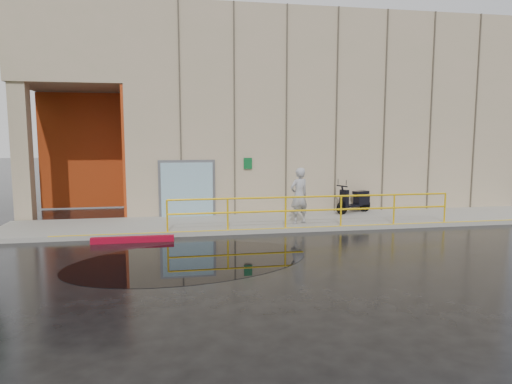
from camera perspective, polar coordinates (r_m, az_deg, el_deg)
ground at (r=11.56m, az=-8.71°, el=-8.76°), size 120.00×120.00×0.00m
sidewalk at (r=16.48m, az=4.95°, el=-3.70°), size 20.00×3.00×0.15m
building at (r=22.77m, az=3.49°, el=9.70°), size 20.00×10.17×8.00m
guardrail at (r=15.16m, az=7.21°, el=-2.34°), size 9.56×0.06×1.03m
person at (r=15.62m, az=5.41°, el=-0.45°), size 0.82×0.68×1.92m
scooter at (r=18.11m, az=12.21°, el=-0.16°), size 1.77×1.18×1.34m
red_curb at (r=14.02m, az=-15.14°, el=-5.75°), size 2.40×0.18×0.18m
puddle at (r=11.75m, az=-8.14°, el=-8.49°), size 6.92×5.15×0.01m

